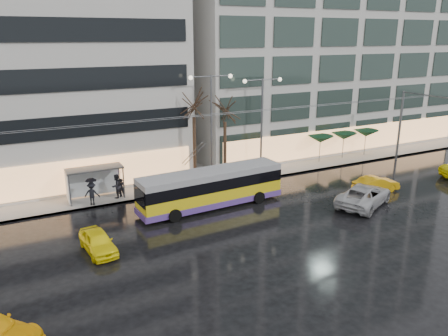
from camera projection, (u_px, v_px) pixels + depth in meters
ground at (255, 233)px, 28.32m from camera, size 140.00×140.00×0.00m
sidewalk at (197, 170)px, 41.10m from camera, size 80.00×10.00×0.15m
kerb at (221, 186)px, 36.88m from camera, size 80.00×0.10×0.15m
building_right at (316, 32)px, 49.07m from camera, size 32.00×14.00×25.00m
trolleybus at (211, 189)px, 32.17m from camera, size 11.20×4.50×5.14m
catenary at (216, 142)px, 34.28m from camera, size 42.24×5.12×7.00m
bus_shelter at (89, 177)px, 33.23m from camera, size 4.20×1.60×2.51m
street_lamp_near at (211, 113)px, 36.65m from camera, size 3.96×0.36×9.03m
street_lamp_far at (262, 112)px, 38.90m from camera, size 3.96×0.36×8.53m
tree_a at (194, 101)px, 35.85m from camera, size 3.20×3.20×8.40m
tree_b at (225, 106)px, 37.52m from camera, size 3.20×3.20×7.70m
parasol_a at (320, 139)px, 43.06m from camera, size 2.50×2.50×2.65m
parasol_b at (344, 136)px, 44.36m from camera, size 2.50×2.50×2.65m
parasol_c at (366, 133)px, 45.66m from camera, size 2.50×2.50×2.65m
taxi_a at (98, 242)px, 25.65m from camera, size 1.90×3.89×1.28m
taxi_b at (376, 184)px, 35.59m from camera, size 3.98×1.73×1.27m
sedan_silver at (364, 195)px, 32.65m from camera, size 6.27×4.77×1.58m
pedestrian_a at (121, 179)px, 33.76m from camera, size 0.99×1.01×2.19m
pedestrian_b at (116, 186)px, 33.74m from camera, size 1.16×1.11×1.89m
pedestrian_c at (92, 191)px, 32.28m from camera, size 1.30×1.10×2.11m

